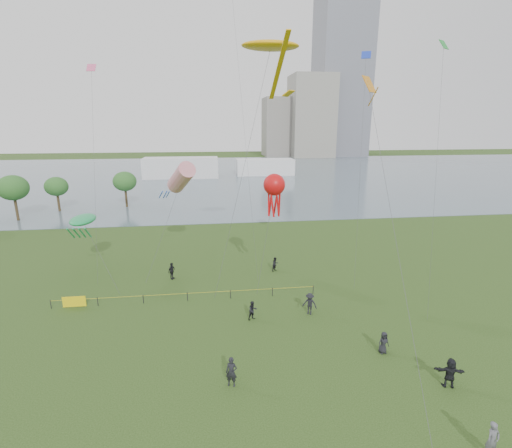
{
  "coord_description": "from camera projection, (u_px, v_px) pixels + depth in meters",
  "views": [
    {
      "loc": [
        -3.68,
        -19.0,
        15.98
      ],
      "look_at": [
        0.0,
        10.0,
        8.0
      ],
      "focal_mm": 26.0,
      "sensor_mm": 36.0,
      "label": 1
    }
  ],
  "objects": [
    {
      "name": "small_kites",
      "position": [
        274.0,
        32.0,
        35.51
      ],
      "size": [
        32.02,
        13.41,
        11.13
      ],
      "color": "#E5598C"
    },
    {
      "name": "lake",
      "position": [
        221.0,
        175.0,
        118.54
      ],
      "size": [
        400.0,
        120.0,
        0.08
      ],
      "primitive_type": "cube",
      "color": "slate",
      "rests_on": "ground_plane"
    },
    {
      "name": "trees",
      "position": [
        16.0,
        190.0,
        62.09
      ],
      "size": [
        29.86,
        17.99,
        7.69
      ],
      "color": "#392C1A",
      "rests_on": "ground_plane"
    },
    {
      "name": "kite_octopus",
      "position": [
        274.0,
        186.0,
        33.67
      ],
      "size": [
        2.66,
        2.0,
        11.57
      ],
      "rotation": [
        0.0,
        0.0,
        0.05
      ],
      "color": "#3F3F42"
    },
    {
      "name": "tower",
      "position": [
        344.0,
        27.0,
        175.34
      ],
      "size": [
        24.0,
        24.0,
        120.0
      ],
      "primitive_type": "cube",
      "color": "slate",
      "rests_on": "ground_plane"
    },
    {
      "name": "kite_delta",
      "position": [
        372.0,
        98.0,
        28.66
      ],
      "size": [
        2.94,
        16.99,
        19.6
      ],
      "rotation": [
        0.0,
        0.0,
        0.15
      ],
      "color": "#3F3F42"
    },
    {
      "name": "kite_flyer",
      "position": [
        492.0,
        440.0,
        18.14
      ],
      "size": [
        0.79,
        0.59,
        1.96
      ],
      "primitive_type": "imported",
      "rotation": [
        0.0,
        0.0,
        0.18
      ],
      "color": "#56575E",
      "rests_on": "ground_plane"
    },
    {
      "name": "pavilion_right",
      "position": [
        265.0,
        167.0,
        117.67
      ],
      "size": [
        18.0,
        7.0,
        5.0
      ],
      "primitive_type": "cube",
      "color": "white",
      "rests_on": "ground_plane"
    },
    {
      "name": "kite_windsock",
      "position": [
        181.0,
        178.0,
        40.32
      ],
      "size": [
        5.73,
        7.0,
        12.18
      ],
      "rotation": [
        0.0,
        0.0,
        0.16
      ],
      "color": "#3F3F42"
    },
    {
      "name": "pavilion_left",
      "position": [
        181.0,
        168.0,
        111.51
      ],
      "size": [
        22.0,
        8.0,
        6.0
      ],
      "primitive_type": "cube",
      "color": "silver",
      "rests_on": "ground_plane"
    },
    {
      "name": "spectator_d",
      "position": [
        384.0,
        343.0,
        26.47
      ],
      "size": [
        0.86,
        0.61,
        1.64
      ],
      "primitive_type": "imported",
      "rotation": [
        0.0,
        0.0,
        0.12
      ],
      "color": "black",
      "rests_on": "ground_plane"
    },
    {
      "name": "spectator_f",
      "position": [
        231.0,
        372.0,
        23.1
      ],
      "size": [
        0.82,
        0.65,
        1.96
      ],
      "primitive_type": "imported",
      "rotation": [
        0.0,
        0.0,
        -0.28
      ],
      "color": "black",
      "rests_on": "ground_plane"
    },
    {
      "name": "spectator_c",
      "position": [
        172.0,
        271.0,
        39.09
      ],
      "size": [
        0.94,
        1.13,
        1.81
      ],
      "primitive_type": "imported",
      "rotation": [
        0.0,
        0.0,
        1.0
      ],
      "color": "black",
      "rests_on": "ground_plane"
    },
    {
      "name": "kite_creature",
      "position": [
        83.0,
        220.0,
        38.77
      ],
      "size": [
        5.61,
        7.69,
        6.64
      ],
      "rotation": [
        0.0,
        0.0,
        -0.17
      ],
      "color": "#3F3F42"
    },
    {
      "name": "spectator_g",
      "position": [
        275.0,
        264.0,
        41.22
      ],
      "size": [
        0.99,
        0.95,
        1.61
      ],
      "primitive_type": "imported",
      "rotation": [
        0.0,
        0.0,
        0.62
      ],
      "color": "black",
      "rests_on": "ground_plane"
    },
    {
      "name": "kite_stingray",
      "position": [
        271.0,
        46.0,
        32.13
      ],
      "size": [
        8.11,
        10.08,
        22.88
      ],
      "rotation": [
        0.0,
        0.0,
        0.31
      ],
      "color": "#3F3F42"
    },
    {
      "name": "spectator_a",
      "position": [
        253.0,
        310.0,
        30.99
      ],
      "size": [
        1.0,
        0.91,
        1.65
      ],
      "primitive_type": "imported",
      "rotation": [
        0.0,
        0.0,
        0.45
      ],
      "color": "black",
      "rests_on": "ground_plane"
    },
    {
      "name": "fence",
      "position": [
        119.0,
        299.0,
        33.59
      ],
      "size": [
        24.07,
        0.07,
        1.05
      ],
      "color": "black",
      "rests_on": "ground_plane"
    },
    {
      "name": "spectator_e",
      "position": [
        450.0,
        373.0,
        23.01
      ],
      "size": [
        1.91,
        1.08,
        1.96
      ],
      "primitive_type": "imported",
      "rotation": [
        0.0,
        0.0,
        2.85
      ],
      "color": "black",
      "rests_on": "ground_plane"
    },
    {
      "name": "ground_plane",
      "position": [
        276.0,
        391.0,
        22.84
      ],
      "size": [
        400.0,
        400.0,
        0.0
      ],
      "primitive_type": "plane",
      "color": "#1F3711"
    },
    {
      "name": "building_mid",
      "position": [
        311.0,
        117.0,
        178.46
      ],
      "size": [
        20.0,
        20.0,
        38.0
      ],
      "primitive_type": "cube",
      "color": "gray",
      "rests_on": "ground_plane"
    },
    {
      "name": "spectator_b",
      "position": [
        310.0,
        304.0,
        31.83
      ],
      "size": [
        1.45,
        1.24,
        1.95
      ],
      "primitive_type": "imported",
      "rotation": [
        0.0,
        0.0,
        -0.5
      ],
      "color": "black",
      "rests_on": "ground_plane"
    },
    {
      "name": "building_low",
      "position": [
        280.0,
        127.0,
        183.82
      ],
      "size": [
        16.0,
        18.0,
        28.0
      ],
      "primitive_type": "cube",
      "color": "slate",
      "rests_on": "ground_plane"
    }
  ]
}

